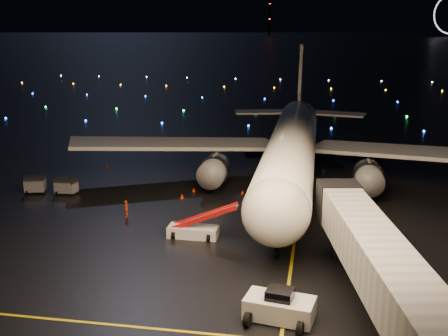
{
  "coord_description": "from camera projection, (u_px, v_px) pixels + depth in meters",
  "views": [
    {
      "loc": [
        13.83,
        -40.82,
        19.04
      ],
      "look_at": [
        4.61,
        12.0,
        5.0
      ],
      "focal_mm": 45.0,
      "sensor_mm": 36.0,
      "label": 1
    }
  ],
  "objects": [
    {
      "name": "ground",
      "position": [
        300.0,
        55.0,
        331.92
      ],
      "size": [
        2000.0,
        2000.0,
        0.0
      ],
      "primitive_type": "plane",
      "color": "black",
      "rests_on": "ground"
    },
    {
      "name": "lane_centre",
      "position": [
        299.0,
        210.0,
        58.32
      ],
      "size": [
        0.25,
        80.0,
        0.02
      ],
      "primitive_type": "cube",
      "color": "#C9B309",
      "rests_on": "ground"
    },
    {
      "name": "lane_cross",
      "position": [
        25.0,
        317.0,
        37.32
      ],
      "size": [
        60.0,
        0.25,
        0.02
      ],
      "primitive_type": "cube",
      "color": "#C9B309",
      "rests_on": "ground"
    },
    {
      "name": "airliner",
      "position": [
        293.0,
        118.0,
        67.41
      ],
      "size": [
        55.07,
        52.35,
        15.52
      ],
      "primitive_type": null,
      "rotation": [
        0.0,
        0.0,
        0.01
      ],
      "color": "white",
      "rests_on": "ground"
    },
    {
      "name": "pushback_tug",
      "position": [
        280.0,
        304.0,
        36.77
      ],
      "size": [
        4.83,
        3.08,
        2.14
      ],
      "primitive_type": "cube",
      "rotation": [
        0.0,
        0.0,
        -0.17
      ],
      "color": "silver",
      "rests_on": "ground"
    },
    {
      "name": "belt_loader",
      "position": [
        193.0,
        220.0,
        50.74
      ],
      "size": [
        6.7,
        1.9,
        3.24
      ],
      "primitive_type": null,
      "rotation": [
        0.0,
        0.0,
        -0.01
      ],
      "color": "silver",
      "rests_on": "ground"
    },
    {
      "name": "crew_c",
      "position": [
        126.0,
        209.0,
        56.09
      ],
      "size": [
        0.59,
        1.09,
        1.77
      ],
      "primitive_type": "imported",
      "rotation": [
        0.0,
        0.0,
        -1.42
      ],
      "color": "#EE5519",
      "rests_on": "ground"
    },
    {
      "name": "safety_cone_0",
      "position": [
        194.0,
        190.0,
        64.59
      ],
      "size": [
        0.57,
        0.57,
        0.51
      ],
      "primitive_type": "cone",
      "rotation": [
        0.0,
        0.0,
        0.33
      ],
      "color": "#EB2E00",
      "rests_on": "ground"
    },
    {
      "name": "safety_cone_1",
      "position": [
        242.0,
        192.0,
        63.83
      ],
      "size": [
        0.45,
        0.45,
        0.46
      ],
      "primitive_type": "cone",
      "rotation": [
        0.0,
        0.0,
        0.12
      ],
      "color": "#EB2E00",
      "rests_on": "ground"
    },
    {
      "name": "safety_cone_2",
      "position": [
        182.0,
        196.0,
        62.13
      ],
      "size": [
        0.6,
        0.6,
        0.52
      ],
      "primitive_type": "cone",
      "rotation": [
        0.0,
        0.0,
        -0.38
      ],
      "color": "#EB2E00",
      "rests_on": "ground"
    },
    {
      "name": "safety_cone_3",
      "position": [
        107.0,
        165.0,
        75.59
      ],
      "size": [
        0.62,
        0.62,
        0.56
      ],
      "primitive_type": "cone",
      "rotation": [
        0.0,
        0.0,
        -0.33
      ],
      "color": "#EB2E00",
      "rests_on": "ground"
    },
    {
      "name": "radio_mast",
      "position": [
        270.0,
        11.0,
        753.12
      ],
      "size": [
        1.8,
        1.8,
        64.0
      ],
      "primitive_type": "cylinder",
      "color": "black",
      "rests_on": "ground"
    },
    {
      "name": "taxiway_lights",
      "position": [
        268.0,
        96.0,
        146.99
      ],
      "size": [
        164.0,
        92.0,
        0.36
      ],
      "primitive_type": null,
      "color": "black",
      "rests_on": "ground"
    },
    {
      "name": "baggage_cart_0",
      "position": [
        69.0,
        187.0,
        63.83
      ],
      "size": [
        2.04,
        1.59,
        1.56
      ],
      "primitive_type": "cube",
      "rotation": [
        0.0,
        0.0,
        -0.18
      ],
      "color": "gray",
      "rests_on": "ground"
    },
    {
      "name": "baggage_cart_1",
      "position": [
        65.0,
        186.0,
        63.77
      ],
      "size": [
        2.11,
        1.51,
        1.76
      ],
      "primitive_type": "cube",
      "rotation": [
        0.0,
        0.0,
        0.03
      ],
      "color": "gray",
      "rests_on": "ground"
    },
    {
      "name": "baggage_cart_2",
      "position": [
        35.0,
        185.0,
        64.15
      ],
      "size": [
        2.49,
        2.01,
        1.86
      ],
      "primitive_type": "cube",
      "rotation": [
        0.0,
        0.0,
        0.24
      ],
      "color": "gray",
      "rests_on": "ground"
    }
  ]
}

